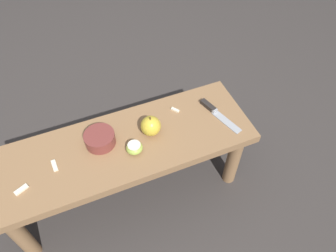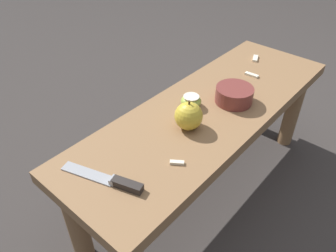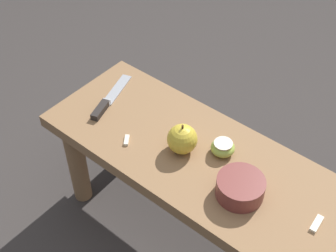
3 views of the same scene
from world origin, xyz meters
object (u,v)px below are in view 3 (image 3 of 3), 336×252
Objects in this scene: knife at (106,103)px; apple_whole at (182,139)px; apple_cut at (223,148)px; bowl at (240,188)px; wooden_bench at (221,186)px.

apple_whole is (0.30, 0.00, 0.04)m from knife.
apple_whole reaches higher than apple_cut.
apple_whole is at bearing 172.36° from bowl.
wooden_bench is at bearing -105.74° from knife.
apple_whole is at bearing -174.11° from wooden_bench.
apple_whole is 1.42× the size of apple_cut.
wooden_bench is at bearing 5.89° from apple_whole.
apple_whole is 0.77× the size of bowl.
bowl is at bearing -27.86° from wooden_bench.
apple_whole is at bearing -107.53° from knife.
wooden_bench is 0.18m from apple_whole.
bowl is (0.08, -0.04, 0.10)m from wooden_bench.
knife is at bearing -179.93° from apple_whole.
apple_cut is 0.54× the size of bowl.
apple_whole reaches higher than wooden_bench.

